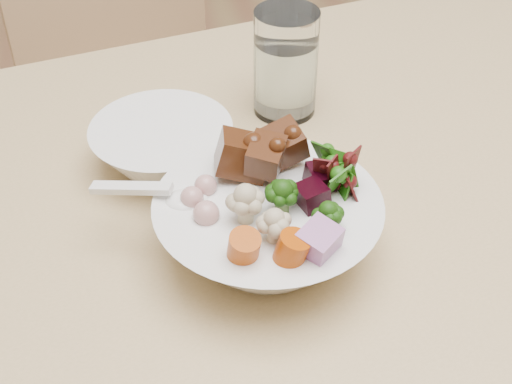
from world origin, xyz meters
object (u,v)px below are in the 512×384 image
(side_bowl, at_px, (163,147))
(chair_far, at_px, (137,104))
(water_glass, at_px, (285,67))
(food_bowl, at_px, (269,223))
(dining_table, at_px, (454,210))

(side_bowl, bearing_deg, chair_far, 92.64)
(water_glass, height_order, side_bowl, water_glass)
(food_bowl, bearing_deg, chair_far, 99.55)
(food_bowl, xyz_separation_m, water_glass, (0.07, 0.25, 0.02))
(dining_table, distance_m, water_glass, 0.27)
(chair_far, height_order, side_bowl, chair_far)
(food_bowl, height_order, water_glass, water_glass)
(chair_far, bearing_deg, food_bowl, -97.00)
(food_bowl, distance_m, water_glass, 0.26)
(dining_table, relative_size, chair_far, 2.00)
(dining_table, xyz_separation_m, water_glass, (-0.18, 0.15, 0.13))
(chair_far, bearing_deg, water_glass, -83.18)
(chair_far, distance_m, food_bowl, 0.74)
(chair_far, bearing_deg, side_bowl, -103.91)
(chair_far, xyz_separation_m, water_glass, (0.19, -0.43, 0.31))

